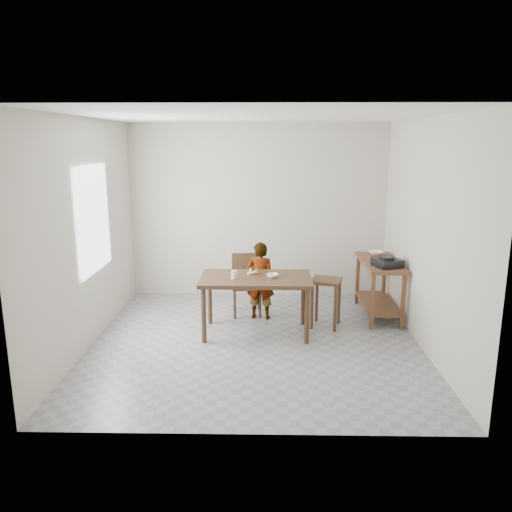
{
  "coord_description": "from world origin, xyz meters",
  "views": [
    {
      "loc": [
        0.12,
        -5.78,
        2.43
      ],
      "look_at": [
        0.0,
        0.4,
        1.0
      ],
      "focal_mm": 35.0,
      "sensor_mm": 36.0,
      "label": 1
    }
  ],
  "objects_px": {
    "child": "(260,281)",
    "stool": "(326,303)",
    "dining_table": "(256,305)",
    "dining_chair": "(247,285)",
    "prep_counter": "(379,288)"
  },
  "relations": [
    {
      "from": "child",
      "to": "dining_table",
      "type": "bearing_deg",
      "value": 93.66
    },
    {
      "from": "dining_table",
      "to": "child",
      "type": "xyz_separation_m",
      "value": [
        0.05,
        0.57,
        0.17
      ]
    },
    {
      "from": "dining_table",
      "to": "prep_counter",
      "type": "relative_size",
      "value": 1.17
    },
    {
      "from": "prep_counter",
      "to": "child",
      "type": "bearing_deg",
      "value": -175.45
    },
    {
      "from": "dining_table",
      "to": "child",
      "type": "distance_m",
      "value": 0.59
    },
    {
      "from": "dining_table",
      "to": "dining_chair",
      "type": "height_order",
      "value": "dining_chair"
    },
    {
      "from": "dining_chair",
      "to": "dining_table",
      "type": "bearing_deg",
      "value": -83.35
    },
    {
      "from": "child",
      "to": "dining_chair",
      "type": "xyz_separation_m",
      "value": [
        -0.19,
        0.15,
        -0.12
      ]
    },
    {
      "from": "prep_counter",
      "to": "dining_chair",
      "type": "relative_size",
      "value": 1.4
    },
    {
      "from": "child",
      "to": "prep_counter",
      "type": "bearing_deg",
      "value": -166.84
    },
    {
      "from": "prep_counter",
      "to": "dining_chair",
      "type": "distance_m",
      "value": 1.86
    },
    {
      "from": "prep_counter",
      "to": "stool",
      "type": "bearing_deg",
      "value": -150.83
    },
    {
      "from": "child",
      "to": "stool",
      "type": "bearing_deg",
      "value": 169.08
    },
    {
      "from": "dining_table",
      "to": "prep_counter",
      "type": "distance_m",
      "value": 1.86
    },
    {
      "from": "prep_counter",
      "to": "child",
      "type": "xyz_separation_m",
      "value": [
        -1.67,
        -0.13,
        0.14
      ]
    }
  ]
}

